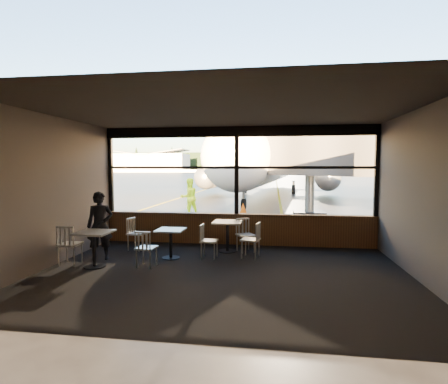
% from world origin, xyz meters
% --- Properties ---
extents(ground_plane, '(520.00, 520.00, 0.00)m').
position_xyz_m(ground_plane, '(0.00, 120.00, 0.00)').
color(ground_plane, black).
rests_on(ground_plane, ground).
extents(carpet_floor, '(8.00, 6.00, 0.01)m').
position_xyz_m(carpet_floor, '(0.00, -3.00, 0.01)').
color(carpet_floor, black).
rests_on(carpet_floor, ground).
extents(ceiling, '(8.00, 6.00, 0.04)m').
position_xyz_m(ceiling, '(0.00, -3.00, 3.50)').
color(ceiling, '#38332D').
rests_on(ceiling, ground).
extents(wall_left, '(0.04, 6.00, 3.50)m').
position_xyz_m(wall_left, '(-4.00, -3.00, 1.75)').
color(wall_left, '#524841').
rests_on(wall_left, ground).
extents(wall_right, '(0.04, 6.00, 3.50)m').
position_xyz_m(wall_right, '(4.00, -3.00, 1.75)').
color(wall_right, '#524841').
rests_on(wall_right, ground).
extents(wall_back, '(8.00, 0.04, 3.50)m').
position_xyz_m(wall_back, '(0.00, -6.00, 1.75)').
color(wall_back, '#524841').
rests_on(wall_back, ground).
extents(window_sill, '(8.00, 0.28, 0.90)m').
position_xyz_m(window_sill, '(0.00, 0.00, 0.45)').
color(window_sill, '#59351B').
rests_on(window_sill, ground).
extents(window_header, '(8.00, 0.18, 0.30)m').
position_xyz_m(window_header, '(0.00, 0.00, 3.35)').
color(window_header, black).
rests_on(window_header, ground).
extents(mullion_left, '(0.12, 0.12, 2.60)m').
position_xyz_m(mullion_left, '(-3.95, 0.00, 2.20)').
color(mullion_left, black).
rests_on(mullion_left, ground).
extents(mullion_centre, '(0.12, 0.12, 2.60)m').
position_xyz_m(mullion_centre, '(0.00, 0.00, 2.20)').
color(mullion_centre, black).
rests_on(mullion_centre, ground).
extents(mullion_right, '(0.12, 0.12, 2.60)m').
position_xyz_m(mullion_right, '(3.95, 0.00, 2.20)').
color(mullion_right, black).
rests_on(mullion_right, ground).
extents(window_transom, '(8.00, 0.10, 0.08)m').
position_xyz_m(window_transom, '(0.00, 0.00, 2.30)').
color(window_transom, black).
rests_on(window_transom, ground).
extents(airliner, '(31.66, 36.78, 10.44)m').
position_xyz_m(airliner, '(0.55, 20.24, 5.22)').
color(airliner, white).
rests_on(airliner, ground_plane).
extents(jet_bridge, '(8.50, 10.39, 4.54)m').
position_xyz_m(jet_bridge, '(3.60, 5.50, 2.27)').
color(jet_bridge, '#2B2B2D').
rests_on(jet_bridge, ground_plane).
extents(cafe_table_near, '(0.76, 0.76, 0.84)m').
position_xyz_m(cafe_table_near, '(-0.15, -0.96, 0.42)').
color(cafe_table_near, '#9E9991').
rests_on(cafe_table_near, carpet_floor).
extents(cafe_table_mid, '(0.68, 0.68, 0.75)m').
position_xyz_m(cafe_table_mid, '(-1.47, -1.86, 0.37)').
color(cafe_table_mid, gray).
rests_on(cafe_table_mid, carpet_floor).
extents(cafe_table_left, '(0.76, 0.76, 0.83)m').
position_xyz_m(cafe_table_left, '(-2.99, -2.86, 0.42)').
color(cafe_table_left, '#ADA89F').
rests_on(cafe_table_left, carpet_floor).
extents(chair_near_e, '(0.59, 0.59, 0.92)m').
position_xyz_m(chair_near_e, '(0.52, -1.52, 0.46)').
color(chair_near_e, '#BAB5A8').
rests_on(chair_near_e, carpet_floor).
extents(chair_near_w, '(0.49, 0.49, 0.87)m').
position_xyz_m(chair_near_w, '(-0.51, -1.70, 0.43)').
color(chair_near_w, beige).
rests_on(chair_near_w, carpet_floor).
extents(chair_near_n, '(0.68, 0.68, 0.92)m').
position_xyz_m(chair_near_n, '(0.35, -0.93, 0.46)').
color(chair_near_n, '#BBB6A8').
rests_on(chair_near_n, carpet_floor).
extents(chair_mid_s, '(0.52, 0.52, 0.87)m').
position_xyz_m(chair_mid_s, '(-1.81, -2.67, 0.44)').
color(chair_mid_s, beige).
rests_on(chair_mid_s, carpet_floor).
extents(chair_mid_w, '(0.59, 0.59, 0.91)m').
position_xyz_m(chair_mid_w, '(-2.67, -1.11, 0.45)').
color(chair_mid_w, beige).
rests_on(chair_mid_w, carpet_floor).
extents(chair_left_s, '(0.55, 0.55, 0.96)m').
position_xyz_m(chair_left_s, '(-3.67, -2.73, 0.48)').
color(chair_left_s, beige).
rests_on(chair_left_s, carpet_floor).
extents(passenger, '(0.73, 0.62, 1.71)m').
position_xyz_m(passenger, '(-3.18, -2.21, 0.85)').
color(passenger, black).
rests_on(passenger, carpet_floor).
extents(ground_crew, '(1.11, 1.08, 1.80)m').
position_xyz_m(ground_crew, '(-2.86, 5.69, 0.90)').
color(ground_crew, '#BFF219').
rests_on(ground_crew, ground_plane).
extents(cone_nose, '(0.38, 0.38, 0.52)m').
position_xyz_m(cone_nose, '(-0.42, 7.08, 0.26)').
color(cone_nose, orange).
rests_on(cone_nose, ground_plane).
extents(hangar_left, '(45.00, 18.00, 11.00)m').
position_xyz_m(hangar_left, '(-70.00, 180.00, 5.50)').
color(hangar_left, silver).
rests_on(hangar_left, ground_plane).
extents(hangar_mid, '(38.00, 15.00, 10.00)m').
position_xyz_m(hangar_mid, '(0.00, 185.00, 5.00)').
color(hangar_mid, silver).
rests_on(hangar_mid, ground_plane).
extents(hangar_right, '(50.00, 20.00, 12.00)m').
position_xyz_m(hangar_right, '(60.00, 178.00, 6.00)').
color(hangar_right, silver).
rests_on(hangar_right, ground_plane).
extents(fuel_tank_a, '(8.00, 8.00, 6.00)m').
position_xyz_m(fuel_tank_a, '(-30.00, 182.00, 3.00)').
color(fuel_tank_a, silver).
rests_on(fuel_tank_a, ground_plane).
extents(fuel_tank_b, '(8.00, 8.00, 6.00)m').
position_xyz_m(fuel_tank_b, '(-20.00, 182.00, 3.00)').
color(fuel_tank_b, silver).
rests_on(fuel_tank_b, ground_plane).
extents(fuel_tank_c, '(8.00, 8.00, 6.00)m').
position_xyz_m(fuel_tank_c, '(-10.00, 182.00, 3.00)').
color(fuel_tank_c, silver).
rests_on(fuel_tank_c, ground_plane).
extents(treeline, '(360.00, 3.00, 12.00)m').
position_xyz_m(treeline, '(0.00, 210.00, 6.00)').
color(treeline, black).
rests_on(treeline, ground_plane).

